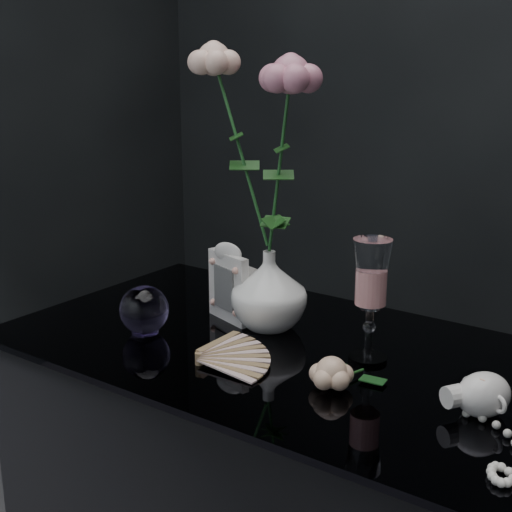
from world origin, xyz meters
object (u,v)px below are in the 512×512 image
Objects in this scene: paperweight at (144,310)px; pearl_jar at (484,393)px; picture_frame at (228,282)px; loose_rose at (331,373)px; wine_glass at (370,301)px; vase at (269,290)px.

pearl_jar is at bearing 4.83° from paperweight.
picture_frame is 1.03× the size of loose_rose.
wine_glass is 0.42m from paperweight.
wine_glass is at bearing 18.20° from paperweight.
loose_rose is (0.40, -0.00, -0.02)m from paperweight.
wine_glass reaches higher than paperweight.
pearl_jar is (0.22, -0.08, -0.07)m from wine_glass.
vase reaches higher than pearl_jar.
picture_frame is 0.67× the size of pearl_jar.
pearl_jar is (0.62, 0.05, -0.01)m from paperweight.
vase is 0.95× the size of picture_frame.
vase is 1.64× the size of paperweight.
vase is 0.23m from paperweight.
picture_frame reaches higher than vase.
paperweight reaches higher than pearl_jar.
vase is at bearing 42.33° from paperweight.
wine_glass is 1.39× the size of loose_rose.
wine_glass is 0.90× the size of pearl_jar.
picture_frame is at bearing 178.69° from loose_rose.
pearl_jar is at bearing -13.28° from vase.
picture_frame reaches higher than loose_rose.
loose_rose is (0.23, -0.16, -0.05)m from vase.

